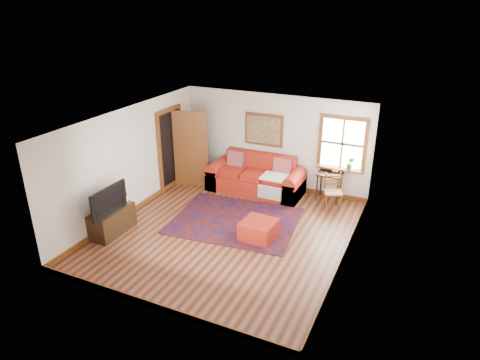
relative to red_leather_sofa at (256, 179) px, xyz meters
The scene contains 13 objects.
ground 2.32m from the red_leather_sofa, 82.51° to the right, with size 5.50×5.50×0.00m, color #411D11.
room_envelope 2.64m from the red_leather_sofa, 82.46° to the right, with size 5.04×5.54×2.52m.
window 2.35m from the red_leather_sofa, 11.70° to the left, with size 1.18×0.20×1.38m.
doorway 2.11m from the red_leather_sofa, 165.56° to the right, with size 0.89×1.08×2.14m.
framed_artwork 1.31m from the red_leather_sofa, 90.12° to the left, with size 1.05×0.07×0.85m.
persian_rug 1.78m from the red_leather_sofa, 83.02° to the right, with size 2.76×2.21×0.02m, color #52110B.
red_leather_sofa is the anchor object (origin of this frame).
red_ottoman 2.42m from the red_leather_sofa, 66.04° to the right, with size 0.68×0.68×0.39m, color #A32215.
side_table 1.90m from the red_leather_sofa, ahead, with size 0.61×0.46×0.73m.
ladder_back_chair 2.05m from the red_leather_sofa, ahead, with size 0.53×0.52×0.87m.
media_cabinet 3.87m from the red_leather_sofa, 120.33° to the right, with size 0.47×1.04×0.57m, color black.
television 4.02m from the red_leather_sofa, 119.00° to the right, with size 1.03×0.13×0.59m, color black.
candle_hurricane 3.50m from the red_leather_sofa, 123.10° to the right, with size 0.12×0.12×0.18m.
Camera 1 is at (3.64, -7.25, 4.69)m, focal length 32.00 mm.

